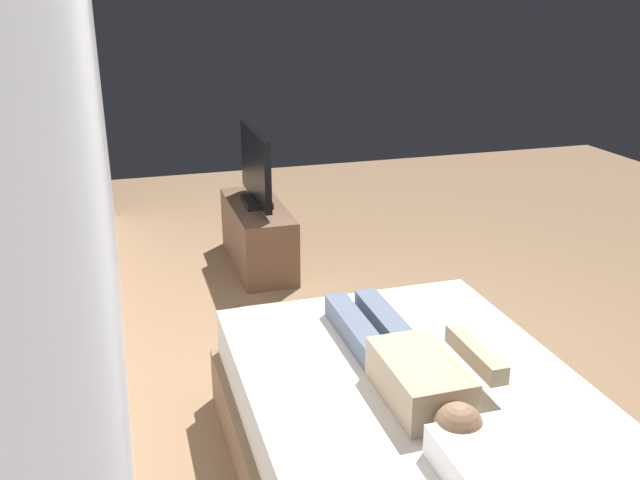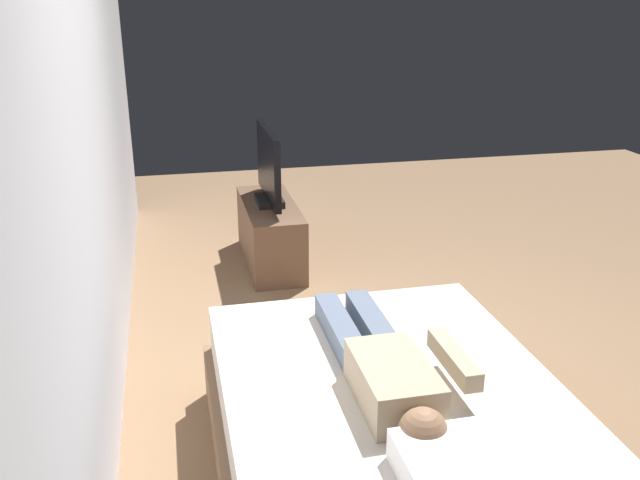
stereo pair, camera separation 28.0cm
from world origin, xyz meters
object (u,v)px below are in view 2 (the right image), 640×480
Objects in this scene: bed at (392,444)px; tv at (269,168)px; remote at (462,355)px; person at (387,368)px; tv_stand at (270,233)px.

tv reaches higher than bed.
remote is 2.67m from tv.
person reaches higher than bed.
tv_stand is at bearing 0.00° from tv.
tv_stand is 0.53m from tv.
person is 0.44m from remote.
tv_stand is (2.77, 0.07, -0.37)m from person.
tv reaches higher than remote.
remote is at bearing -169.77° from tv.
bed is 1.78× the size of tv_stand.
tv is (2.62, 0.47, 0.24)m from remote.
person is at bearing 110.47° from remote.
tv_stand is 1.25× the size of tv.
tv reaches higher than tv_stand.
remote is (0.15, -0.40, -0.07)m from person.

